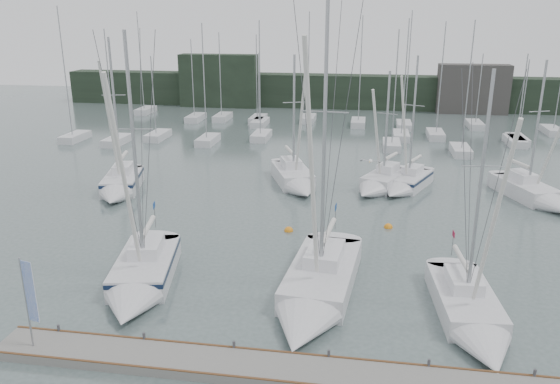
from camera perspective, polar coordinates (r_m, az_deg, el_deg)
The scene contains 18 objects.
ground at distance 27.29m, azimuth 1.45°, elevation -12.30°, with size 160.00×160.00×0.00m, color #4C5C59.
dock at distance 23.03m, azimuth -0.32°, elevation -18.09°, with size 24.00×2.00×0.40m, color slate.
far_treeline at distance 86.14m, azimuth 7.16°, elevation 10.38°, with size 90.00×4.00×5.00m, color black.
far_building_left at distance 87.04m, azimuth -6.40°, elevation 11.48°, with size 12.00×3.00×8.00m, color black.
far_building_right at distance 85.29m, azimuth 19.48°, elevation 10.11°, with size 10.00×3.00×7.00m, color #3C3937.
mast_forest at distance 66.45m, azimuth 6.01°, elevation 6.40°, with size 59.64×24.11×14.80m.
sailboat_near_left at distance 29.65m, azimuth -14.46°, elevation -8.98°, with size 4.57×9.38×14.13m.
sailboat_near_center at distance 27.38m, azimuth 3.55°, elevation -10.86°, with size 4.25×11.40×16.03m.
sailboat_near_right at distance 27.06m, azimuth 19.57°, elevation -12.53°, with size 3.34×9.18×12.56m.
sailboat_mid_a at distance 45.70m, azimuth -16.42°, elevation 0.57°, with size 4.39×8.14×13.02m.
sailboat_mid_b at distance 45.43m, azimuth 1.74°, elevation 1.16°, with size 5.36×8.54×11.62m.
sailboat_mid_c at distance 45.34m, azimuth 10.27°, elevation 0.80°, with size 5.07×7.40×10.36m.
sailboat_mid_d at distance 45.84m, azimuth 12.90°, elevation 0.80°, with size 4.98×7.32×11.55m.
sailboat_mid_e at distance 46.19m, azimuth 25.27°, elevation -0.37°, with size 5.31×8.49×11.46m.
buoy_a at distance 36.59m, azimuth 0.91°, elevation -4.09°, with size 0.60×0.60×0.60m, color orange.
buoy_b at distance 37.88m, azimuth 11.24°, elevation -3.66°, with size 0.59×0.59×0.59m, color orange.
dock_banner at distance 24.96m, azimuth -24.77°, elevation -9.83°, with size 0.61×0.19×4.09m.
seagull at distance 26.64m, azimuth 9.43°, elevation 3.22°, with size 0.91×0.43×0.18m.
Camera 1 is at (3.08, -23.35, 13.78)m, focal length 35.00 mm.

